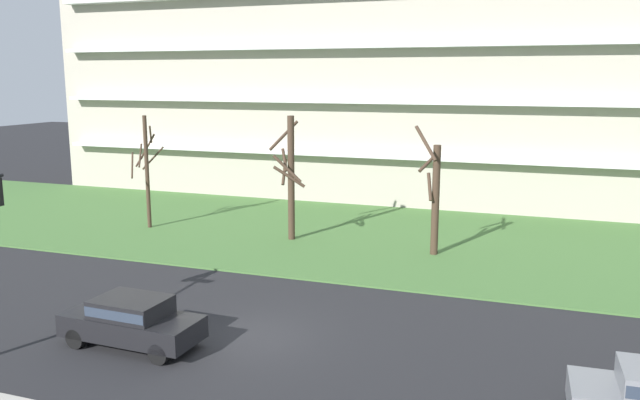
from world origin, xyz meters
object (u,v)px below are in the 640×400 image
(tree_far_left, at_px, (146,169))
(tree_center, at_px, (434,195))
(tree_left, at_px, (290,175))
(sedan_black_center_left, at_px, (132,320))

(tree_far_left, bearing_deg, tree_center, -0.99)
(tree_left, height_order, tree_center, tree_left)
(tree_left, xyz_separation_m, tree_center, (7.38, -0.38, -0.49))
(tree_far_left, height_order, tree_left, tree_left)
(tree_center, bearing_deg, tree_far_left, 179.01)
(sedan_black_center_left, bearing_deg, tree_far_left, 124.68)
(tree_left, relative_size, sedan_black_center_left, 1.43)
(tree_far_left, relative_size, sedan_black_center_left, 1.40)
(tree_center, relative_size, sedan_black_center_left, 1.37)
(tree_center, distance_m, sedan_black_center_left, 15.42)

